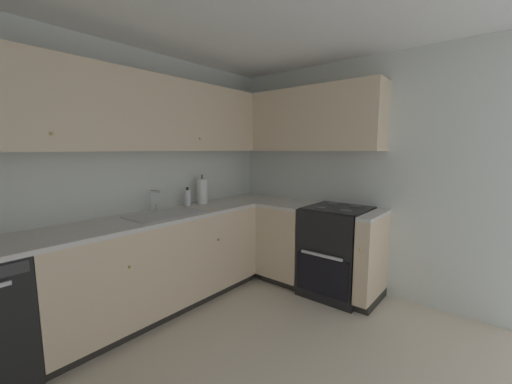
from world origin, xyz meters
The scene contains 13 objects.
wall_back centered at (0.00, 1.50, 1.23)m, with size 4.24×0.05×2.46m, color silver.
wall_right centered at (2.10, 0.00, 1.23)m, with size 0.05×3.04×2.46m, color silver.
lower_cabinets_back centered at (0.41, 1.18, 0.45)m, with size 2.12×0.62×0.88m.
countertop_back centered at (0.41, 1.17, 0.90)m, with size 3.33×0.60×0.04m, color beige.
lower_cabinets_right centered at (1.77, 0.40, 0.45)m, with size 0.62×1.29×0.88m.
countertop_right centered at (1.77, 0.40, 0.90)m, with size 0.60×1.29×0.03m.
oven_range centered at (1.79, 0.03, 0.47)m, with size 0.68×0.62×1.07m.
upper_cabinets_back centered at (0.25, 1.31, 1.85)m, with size 3.01×0.34×0.68m.
upper_cabinets_right centered at (1.91, 0.56, 1.85)m, with size 0.32×1.82×0.68m.
sink centered at (0.48, 1.14, 0.88)m, with size 0.68×0.40×0.10m.
faucet centered at (0.48, 1.35, 1.05)m, with size 0.07×0.16×0.22m.
soap_bottle centered at (0.90, 1.35, 1.01)m, with size 0.07×0.07×0.20m.
paper_towel_roll centered at (1.09, 1.33, 1.06)m, with size 0.11×0.11×0.34m.
Camera 1 is at (-1.20, -1.32, 1.53)m, focal length 21.88 mm.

